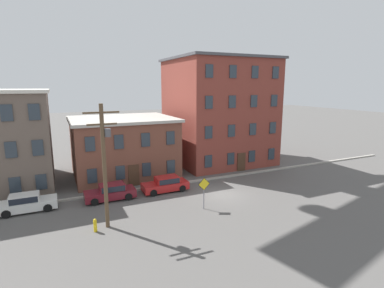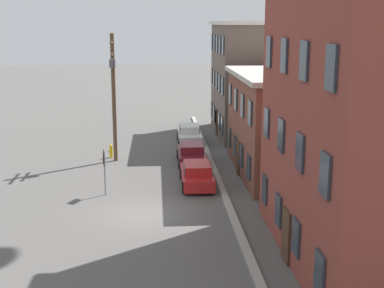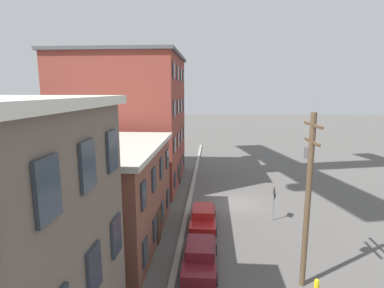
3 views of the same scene
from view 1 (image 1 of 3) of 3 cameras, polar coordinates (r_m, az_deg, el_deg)
ground_plane at (r=28.74m, az=6.18°, el=-9.47°), size 200.00×200.00×0.00m
kerb_strip at (r=32.43m, az=2.08°, el=-6.85°), size 56.00×0.36×0.16m
apartment_midblock at (r=34.94m, az=-12.97°, el=-0.40°), size 11.23×9.65×6.53m
apartment_far at (r=40.11m, az=5.01°, el=6.34°), size 12.37×11.91×13.53m
car_white at (r=28.12m, az=-28.98°, el=-9.70°), size 4.40×1.92×1.43m
car_maroon at (r=28.04m, az=-15.21°, el=-8.71°), size 4.40×1.92×1.43m
car_red at (r=29.23m, az=-5.01°, el=-7.53°), size 4.40×1.92×1.43m
caution_sign at (r=24.77m, az=2.30°, el=-8.38°), size 1.07×0.08×2.69m
utility_pole at (r=21.63m, az=-16.30°, el=-2.91°), size 2.40×0.44×8.88m
fire_hydrant at (r=22.65m, az=-17.96°, el=-14.50°), size 0.24×0.34×0.96m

